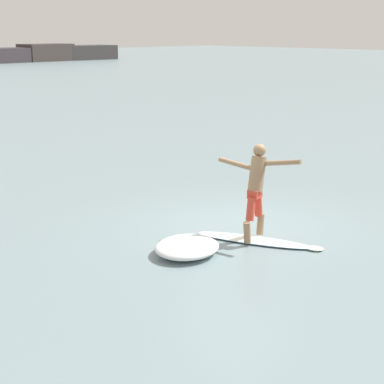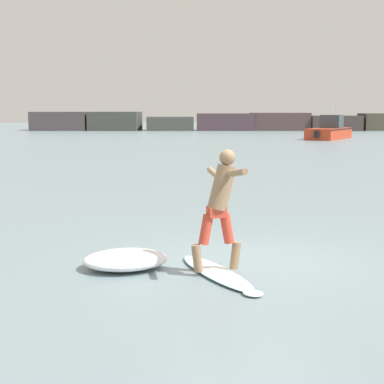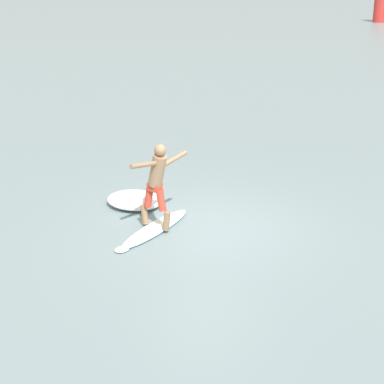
# 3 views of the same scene
# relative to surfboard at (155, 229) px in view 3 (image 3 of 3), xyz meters

# --- Properties ---
(ground_plane) EXTENTS (200.00, 200.00, 0.00)m
(ground_plane) POSITION_rel_surfboard_xyz_m (0.53, 0.89, -0.03)
(ground_plane) COLOR gray
(surfboard) EXTENTS (1.32, 2.44, 0.20)m
(surfboard) POSITION_rel_surfboard_xyz_m (0.00, 0.00, 0.00)
(surfboard) COLOR white
(surfboard) RESTS_ON ground
(surfer) EXTENTS (0.79, 1.63, 1.79)m
(surfer) POSITION_rel_surfboard_xyz_m (0.05, 0.06, 1.08)
(surfer) COLOR #937152
(surfer) RESTS_ON surfboard
(channel_marker_buoy) EXTENTS (1.02, 1.02, 2.33)m
(channel_marker_buoy) POSITION_rel_surfboard_xyz_m (-23.23, 37.72, 0.98)
(channel_marker_buoy) COLOR red
(channel_marker_buoy) RESTS_ON ground
(wave_foam_at_tail) EXTENTS (1.62, 1.51, 0.27)m
(wave_foam_at_tail) POSITION_rel_surfboard_xyz_m (-1.40, 0.41, 0.10)
(wave_foam_at_tail) COLOR white
(wave_foam_at_tail) RESTS_ON ground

